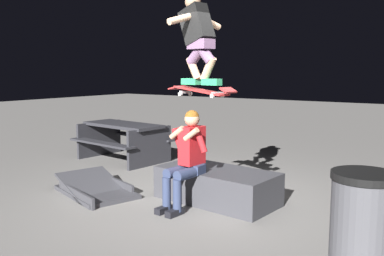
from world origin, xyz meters
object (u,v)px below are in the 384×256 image
Objects in this scene: person_sitting_on_ledge at (187,155)px; kicker_ramp at (96,190)px; skateboard at (201,91)px; trash_bin at (362,228)px; skater_airborne at (198,35)px; ledge_box_main at (217,186)px; picnic_table_back at (123,136)px.

person_sitting_on_ledge is 1.62m from kicker_ramp.
skateboard reaches higher than kicker_ramp.
person_sitting_on_ledge reaches higher than trash_bin.
kicker_ramp is 3.88m from trash_bin.
ledge_box_main is at bearing -95.21° from skater_airborne.
skater_airborne is (-0.15, -0.02, 1.53)m from person_sitting_on_ledge.
skateboard is 1.08× the size of trash_bin.
person_sitting_on_ledge is 1.53m from skater_airborne.
person_sitting_on_ledge is 0.86m from skateboard.
person_sitting_on_ledge is 1.33× the size of trash_bin.
skater_airborne is (0.06, -0.01, 0.69)m from skateboard.
person_sitting_on_ledge is 1.24× the size of skateboard.
kicker_ramp is at bearing 9.59° from person_sitting_on_ledge.
skateboard is 0.93× the size of skater_airborne.
skateboard is at bearing 168.89° from skater_airborne.
person_sitting_on_ledge is (0.19, 0.44, 0.48)m from ledge_box_main.
skater_airborne is at bearing -170.66° from kicker_ramp.
kicker_ramp is (1.65, 0.69, -0.17)m from ledge_box_main.
picnic_table_back is (1.31, -1.95, 0.44)m from kicker_ramp.
picnic_table_back is at bearing -23.20° from ledge_box_main.
person_sitting_on_ledge is 1.15× the size of skater_airborne.
trash_bin is at bearing 171.67° from kicker_ramp.
person_sitting_on_ledge is 0.70× the size of picnic_table_back.
picnic_table_back is 1.90× the size of trash_bin.
picnic_table_back is (2.97, -1.70, -1.05)m from skateboard.
kicker_ramp is at bearing -8.33° from trash_bin.
skater_airborne reaches higher than kicker_ramp.
ledge_box_main is 1.15× the size of kicker_ramp.
picnic_table_back is at bearing -56.24° from kicker_ramp.
ledge_box_main is 1.80m from kicker_ramp.
skater_airborne is 3.79m from picnic_table_back.
ledge_box_main is 3.23m from picnic_table_back.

